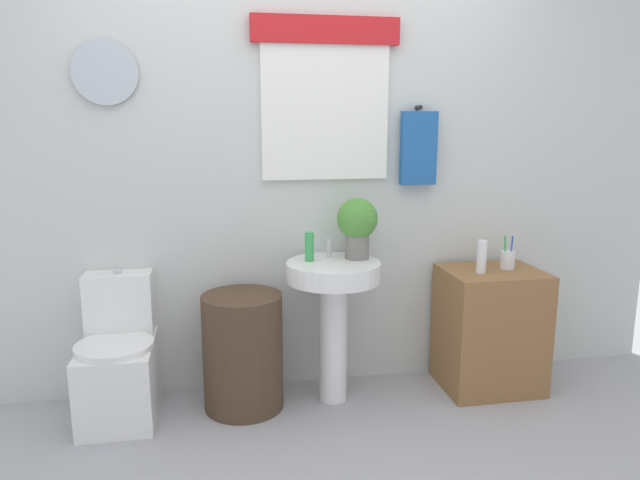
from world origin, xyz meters
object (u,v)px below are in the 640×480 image
Objects in this scene: pedestal_sink at (333,298)px; toothbrush_cup at (508,259)px; lotion_bottle at (482,257)px; soap_bottle at (309,247)px; toilet at (119,363)px; laundry_hamper at (243,352)px; potted_plant at (357,223)px; wooden_cabinet at (490,329)px.

toothbrush_cup is at bearing 1.15° from pedestal_sink.
lotion_bottle is 0.20m from toothbrush_cup.
toilet is at bearing -179.02° from soap_bottle.
toilet is at bearing 176.99° from laundry_hamper.
toilet is 2.27× the size of potted_plant.
soap_bottle is at bearing 177.20° from wooden_cabinet.
soap_bottle is at bearing -177.80° from potted_plant.
wooden_cabinet is 2.11× the size of potted_plant.
potted_plant is 1.76× the size of toothbrush_cup.
soap_bottle is 1.12m from toothbrush_cup.
laundry_hamper is at bearing 180.00° from pedestal_sink.
laundry_hamper is at bearing -174.49° from potted_plant.
toilet is at bearing -178.77° from potted_plant.
laundry_hamper is 1.38m from wooden_cabinet.
toothbrush_cup reaches higher than wooden_cabinet.
toothbrush_cup is (1.48, 0.02, 0.43)m from laundry_hamper.
lotion_bottle is (0.81, -0.04, 0.20)m from pedestal_sink.
pedestal_sink is at bearing 0.00° from laundry_hamper.
wooden_cabinet is (0.90, 0.00, -0.23)m from pedestal_sink.
pedestal_sink is 1.01m from toothbrush_cup.
soap_bottle reaches higher than toothbrush_cup.
wooden_cabinet is 4.46× the size of soap_bottle.
wooden_cabinet is 0.44m from lotion_bottle.
lotion_bottle is at bearing -156.70° from wooden_cabinet.
soap_bottle is 0.94m from lotion_bottle.
lotion_bottle is at bearing -1.77° from laundry_hamper.
toilet is 1.98m from lotion_bottle.
lotion_bottle is at bearing -2.83° from pedestal_sink.
toothbrush_cup is at bearing 12.16° from wooden_cabinet.
potted_plant is at bearing 5.51° from laundry_hamper.
potted_plant reaches higher than toilet.
potted_plant is at bearing 171.50° from lotion_bottle.
potted_plant is (0.26, 0.01, 0.11)m from soap_bottle.
soap_bottle is at bearing 157.38° from pedestal_sink.
toothbrush_cup is (0.09, 0.02, 0.39)m from wooden_cabinet.
toothbrush_cup is (1.11, -0.03, -0.11)m from soap_bottle.
toothbrush_cup reaches higher than laundry_hamper.
potted_plant is at bearing 2.20° from soap_bottle.
laundry_hamper is at bearing 180.00° from wooden_cabinet.
laundry_hamper is at bearing 178.23° from lotion_bottle.
lotion_bottle is 0.97× the size of toothbrush_cup.
pedestal_sink is 0.42m from potted_plant.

